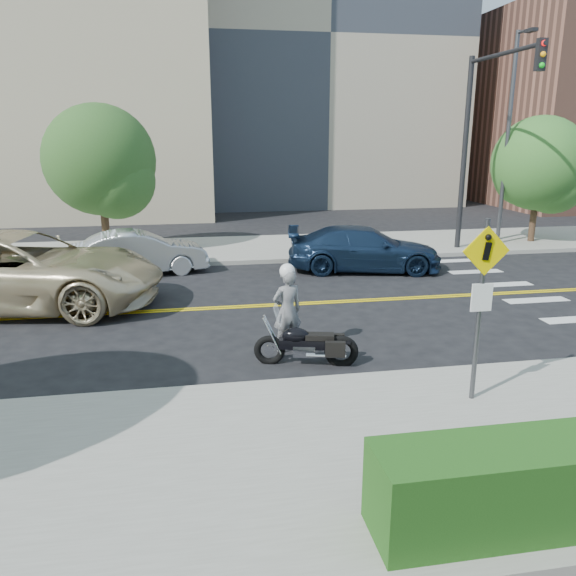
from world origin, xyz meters
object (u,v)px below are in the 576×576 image
(motorcyclist, at_px, (287,308))
(motorcycle, at_px, (307,335))
(suv, at_px, (21,271))
(pedestrian_sign, at_px, (482,294))
(parked_car_silver, at_px, (139,253))
(parked_car_blue, at_px, (364,249))

(motorcyclist, xyz_separation_m, motorcycle, (0.25, -0.75, -0.34))
(suv, bearing_deg, pedestrian_sign, -120.52)
(parked_car_silver, bearing_deg, pedestrian_sign, -160.31)
(parked_car_silver, bearing_deg, suv, 129.79)
(pedestrian_sign, distance_m, suv, 11.48)
(motorcycle, distance_m, parked_car_blue, 8.31)
(pedestrian_sign, height_order, suv, pedestrian_sign)
(pedestrian_sign, height_order, parked_car_silver, pedestrian_sign)
(suv, bearing_deg, motorcyclist, -115.38)
(motorcyclist, relative_size, motorcycle, 0.95)
(motorcycle, xyz_separation_m, parked_car_silver, (-3.81, 8.27, 0.11))
(parked_car_blue, bearing_deg, parked_car_silver, 95.08)
(motorcycle, xyz_separation_m, parked_car_blue, (3.53, 7.52, 0.13))
(parked_car_silver, bearing_deg, parked_car_blue, -106.48)
(pedestrian_sign, height_order, motorcycle, pedestrian_sign)
(suv, bearing_deg, parked_car_silver, -30.86)
(pedestrian_sign, distance_m, parked_car_silver, 12.25)
(parked_car_blue, bearing_deg, pedestrian_sign, -176.04)
(pedestrian_sign, relative_size, motorcycle, 1.52)
(parked_car_silver, bearing_deg, motorcyclist, -165.33)
(pedestrian_sign, bearing_deg, motorcycle, 136.30)
(pedestrian_sign, xyz_separation_m, suv, (-8.87, 7.23, -0.96))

